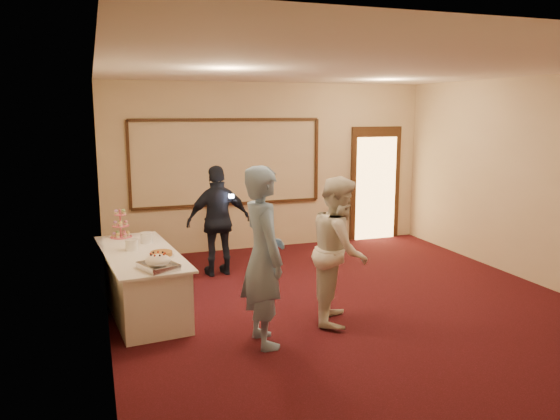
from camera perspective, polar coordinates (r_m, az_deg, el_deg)
The scene contains 14 objects.
floor at distance 7.16m, azimuth 7.84°, elevation -10.25°, with size 7.00×7.00×0.00m, color black.
room_walls at distance 6.72m, azimuth 8.27°, elevation 6.13°, with size 6.04×7.04×3.02m.
wall_molding at distance 9.74m, azimuth -5.47°, elevation 4.97°, with size 3.45×0.04×1.55m.
doorway at distance 10.86m, azimuth 9.92°, elevation 2.66°, with size 1.05×0.07×2.20m.
buffet_table at distance 7.15m, azimuth -14.28°, elevation -7.22°, with size 1.08×2.28×0.77m.
pavlova_tray at distance 6.23m, azimuth -12.62°, elevation -5.37°, with size 0.46×0.52×0.17m.
cupcake_stand at distance 7.88m, azimuth -16.31°, elevation -1.65°, with size 0.30×0.30×0.43m.
plate_stack_a at distance 7.13m, azimuth -15.22°, elevation -3.53°, with size 0.17×0.17×0.14m.
plate_stack_b at distance 7.47m, azimuth -13.76°, elevation -2.83°, with size 0.17×0.17×0.14m.
tart at distance 6.76m, azimuth -12.28°, elevation -4.52°, with size 0.30×0.30×0.06m.
man at distance 5.83m, azimuth -1.74°, elevation -4.89°, with size 0.71×0.47×1.95m, color #7EA5D1.
woman at distance 6.53m, azimuth 6.23°, elevation -4.16°, with size 0.85×0.66×1.76m, color white.
guest at distance 8.38m, azimuth -6.43°, elevation -1.13°, with size 0.99×0.41×1.69m, color black.
camera_flash at distance 8.13m, azimuth -5.12°, elevation 1.45°, with size 0.07×0.04×0.05m, color white.
Camera 1 is at (-3.07, -5.96, 2.51)m, focal length 35.00 mm.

